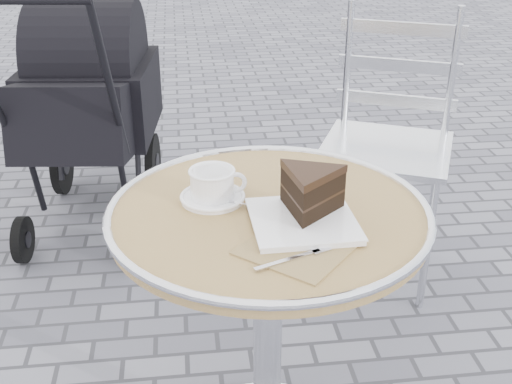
{
  "coord_description": "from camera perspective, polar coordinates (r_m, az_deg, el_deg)",
  "views": [
    {
      "loc": [
        -0.18,
        -1.23,
        1.39
      ],
      "look_at": [
        -0.03,
        -0.01,
        0.78
      ],
      "focal_mm": 45.0,
      "sensor_mm": 36.0,
      "label": 1
    }
  ],
  "objects": [
    {
      "name": "bistro_chair",
      "position": [
        2.4,
        12.02,
        6.9
      ],
      "size": [
        0.59,
        0.59,
        0.99
      ],
      "rotation": [
        0.0,
        0.0,
        -0.43
      ],
      "color": "silver",
      "rests_on": "ground"
    },
    {
      "name": "cake_plate_set",
      "position": [
        1.35,
        4.66,
        -0.54
      ],
      "size": [
        0.28,
        0.35,
        0.12
      ],
      "rotation": [
        0.0,
        0.0,
        0.02
      ],
      "color": "#8E714E",
      "rests_on": "cafe_table"
    },
    {
      "name": "cappuccino_set",
      "position": [
        1.44,
        -3.83,
        0.47
      ],
      "size": [
        0.16,
        0.14,
        0.07
      ],
      "rotation": [
        0.0,
        0.0,
        -0.01
      ],
      "color": "white",
      "rests_on": "cafe_table"
    },
    {
      "name": "baby_stroller",
      "position": [
        2.82,
        -14.72,
        6.73
      ],
      "size": [
        0.58,
        1.08,
        1.08
      ],
      "rotation": [
        0.0,
        0.0,
        -0.11
      ],
      "color": "black",
      "rests_on": "ground"
    },
    {
      "name": "cafe_table",
      "position": [
        1.5,
        1.09,
        -7.13
      ],
      "size": [
        0.72,
        0.72,
        0.74
      ],
      "color": "silver",
      "rests_on": "ground"
    }
  ]
}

